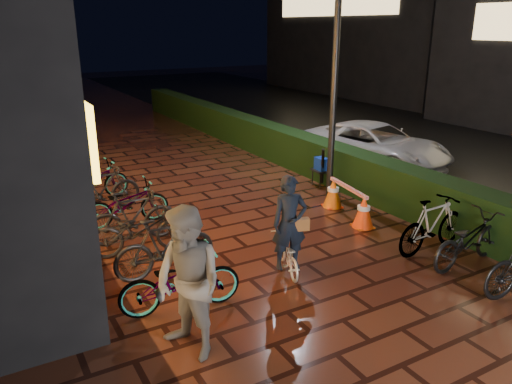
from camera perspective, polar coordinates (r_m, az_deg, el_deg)
ground at (r=7.93m, az=10.50°, el=-11.22°), size 80.00×80.00×0.00m
asphalt_road at (r=17.40m, az=22.90°, el=4.17°), size 11.00×60.00×0.01m
hedge at (r=15.71m, az=1.16°, el=6.09°), size 0.70×20.00×1.00m
bystander_person at (r=6.10m, az=-7.77°, el=-10.37°), size 0.98×1.11×1.93m
van at (r=14.76m, az=13.42°, el=5.25°), size 2.96×4.76×1.23m
lamp_post_hedge at (r=11.54m, az=9.07°, el=14.55°), size 0.53×0.30×5.69m
lamp_post_sf at (r=11.86m, az=-22.66°, el=13.09°), size 0.52×0.25×5.54m
cyclist at (r=8.14m, az=3.74°, el=-5.21°), size 0.74×1.23×1.67m
traffic_barrier at (r=10.76m, az=10.41°, el=-1.05°), size 0.64×1.68×0.68m
cart_assembly at (r=12.68m, az=7.80°, el=3.06°), size 0.62×0.58×1.06m
parked_bikes_storefront at (r=9.67m, az=-14.29°, el=-2.73°), size 2.07×6.27×1.02m
parked_bikes_hedge at (r=9.05m, az=23.55°, el=-5.18°), size 1.85×2.41×1.02m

